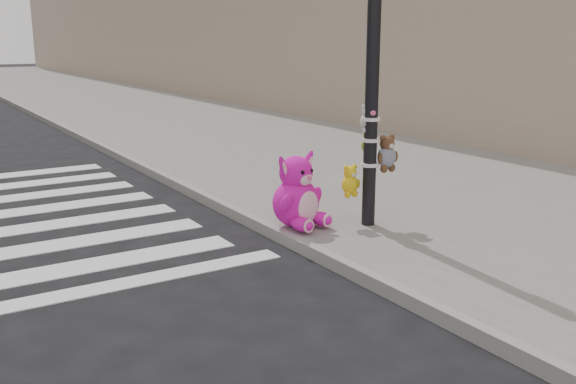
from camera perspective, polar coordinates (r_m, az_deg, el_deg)
ground at (r=5.27m, az=-3.03°, el=-13.34°), size 120.00×120.00×0.00m
sidewalk_near at (r=16.04m, az=-4.70°, el=5.25°), size 7.00×80.00×0.14m
curb_edge at (r=14.81m, az=-16.67°, el=4.03°), size 0.12×80.00×0.15m
signal_pole at (r=7.70m, az=7.52°, el=8.63°), size 0.71×0.48×4.00m
pink_bunny at (r=7.72m, az=0.86°, el=-0.40°), size 0.70×0.78×0.93m
red_teddy at (r=7.77m, az=0.89°, el=-2.37°), size 0.18×0.15×0.22m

